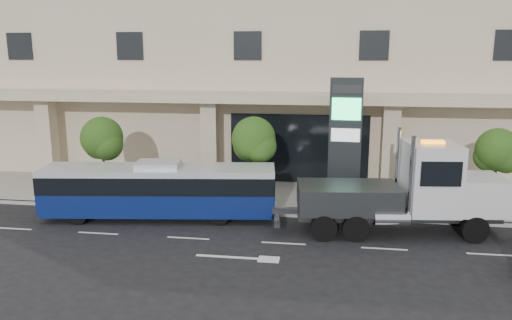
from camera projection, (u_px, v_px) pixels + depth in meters
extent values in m
plane|color=black|center=(287.00, 231.00, 21.73)|extent=(120.00, 120.00, 0.00)
cube|color=gray|center=(295.00, 197.00, 26.56)|extent=(120.00, 6.00, 0.15)
cube|color=gray|center=(290.00, 215.00, 23.65)|extent=(120.00, 0.30, 0.15)
cube|color=#BFAF8F|center=(308.00, 18.00, 34.64)|extent=(60.00, 15.00, 20.00)
cube|color=#BFAF8F|center=(299.00, 98.00, 27.23)|extent=(60.00, 2.80, 0.50)
cube|color=black|center=(299.00, 149.00, 29.00)|extent=(8.00, 0.12, 4.00)
cube|color=#BFAF8F|center=(48.00, 138.00, 29.90)|extent=(0.90, 0.90, 4.90)
cube|color=#BFAF8F|center=(210.00, 142.00, 28.48)|extent=(0.90, 0.90, 4.90)
cube|color=#BFAF8F|center=(390.00, 147.00, 27.06)|extent=(0.90, 0.90, 4.90)
cylinder|color=#422B19|center=(104.00, 170.00, 26.32)|extent=(0.14, 0.14, 2.80)
sphere|color=#204A15|center=(102.00, 138.00, 25.96)|extent=(2.20, 2.20, 2.20)
sphere|color=#204A15|center=(107.00, 145.00, 25.78)|extent=(1.65, 1.65, 1.65)
sphere|color=#204A15|center=(99.00, 145.00, 26.28)|extent=(1.54, 1.54, 1.54)
cylinder|color=#422B19|center=(254.00, 174.00, 25.16)|extent=(0.14, 0.14, 2.94)
sphere|color=#204A15|center=(254.00, 139.00, 24.79)|extent=(2.20, 2.20, 2.20)
sphere|color=#204A15|center=(260.00, 146.00, 24.61)|extent=(1.65, 1.65, 1.65)
sphere|color=#204A15|center=(248.00, 146.00, 25.11)|extent=(1.54, 1.54, 1.54)
cylinder|color=#422B19|center=(494.00, 184.00, 23.55)|extent=(0.14, 0.14, 2.73)
sphere|color=#204A15|center=(498.00, 149.00, 23.20)|extent=(2.00, 2.00, 2.00)
sphere|color=#204A15|center=(506.00, 157.00, 23.02)|extent=(1.50, 1.50, 1.50)
sphere|color=#204A15|center=(489.00, 157.00, 23.52)|extent=(1.40, 1.40, 1.40)
cylinder|color=black|center=(77.00, 215.00, 22.48)|extent=(0.92, 0.38, 0.89)
cylinder|color=black|center=(91.00, 203.00, 24.31)|extent=(0.92, 0.38, 0.89)
cylinder|color=black|center=(219.00, 215.00, 22.38)|extent=(0.92, 0.38, 0.89)
cylinder|color=black|center=(222.00, 203.00, 24.21)|extent=(0.92, 0.38, 0.89)
cube|color=navy|center=(160.00, 201.00, 23.26)|extent=(10.89, 3.59, 1.07)
cube|color=black|center=(159.00, 181.00, 23.06)|extent=(10.89, 3.63, 0.80)
cube|color=#B7BCC0|center=(158.00, 170.00, 22.95)|extent=(10.89, 3.59, 0.27)
cube|color=#B7BCC0|center=(158.00, 164.00, 22.89)|extent=(2.13, 1.67, 0.27)
cube|color=#2D3033|center=(48.00, 209.00, 23.43)|extent=(0.43, 2.23, 0.27)
cube|color=#2D3033|center=(273.00, 210.00, 23.27)|extent=(0.43, 2.23, 0.27)
cube|color=#2D3033|center=(398.00, 215.00, 21.35)|extent=(8.61, 1.98, 0.40)
cube|color=silver|center=(477.00, 194.00, 21.05)|extent=(2.27, 2.53, 1.51)
cube|color=silver|center=(501.00, 194.00, 21.02)|extent=(0.31, 2.01, 1.21)
cube|color=silver|center=(430.00, 177.00, 20.96)|extent=(2.29, 2.73, 2.92)
cube|color=black|center=(454.00, 167.00, 20.84)|extent=(0.35, 2.21, 1.21)
cylinder|color=silver|center=(411.00, 178.00, 19.86)|extent=(0.20, 0.20, 3.42)
cylinder|color=silver|center=(398.00, 166.00, 22.02)|extent=(0.20, 0.20, 3.42)
cube|color=#2D3033|center=(348.00, 197.00, 21.25)|extent=(4.48, 2.88, 1.11)
cube|color=#2D3033|center=(291.00, 210.00, 21.45)|extent=(1.63, 0.46, 0.22)
cube|color=#2D3033|center=(277.00, 219.00, 21.56)|extent=(0.46, 1.83, 0.18)
cube|color=orange|center=(433.00, 142.00, 20.65)|extent=(0.94, 0.45, 0.14)
cylinder|color=black|center=(475.00, 230.00, 20.28)|extent=(1.14, 0.45, 1.11)
cylinder|color=black|center=(456.00, 213.00, 22.35)|extent=(1.14, 0.45, 1.11)
cylinder|color=black|center=(356.00, 228.00, 20.42)|extent=(1.14, 0.45, 1.11)
cylinder|color=black|center=(348.00, 212.00, 22.49)|extent=(1.14, 0.45, 1.11)
cylinder|color=black|center=(324.00, 228.00, 20.46)|extent=(1.14, 0.45, 1.11)
cylinder|color=black|center=(319.00, 212.00, 22.53)|extent=(1.14, 0.45, 1.11)
cube|color=black|center=(345.00, 143.00, 24.40)|extent=(1.61, 0.63, 6.29)
cube|color=#22D074|center=(346.00, 109.00, 23.77)|extent=(1.36, 0.15, 1.05)
cube|color=silver|center=(345.00, 135.00, 24.03)|extent=(1.36, 0.15, 0.63)
cube|color=#262628|center=(347.00, 89.00, 23.57)|extent=(1.36, 0.15, 0.42)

